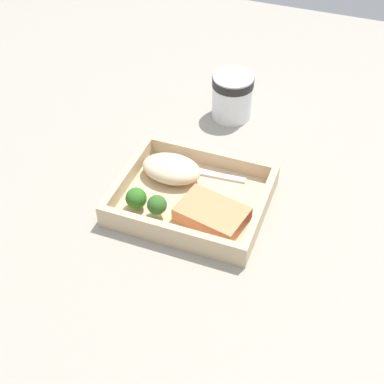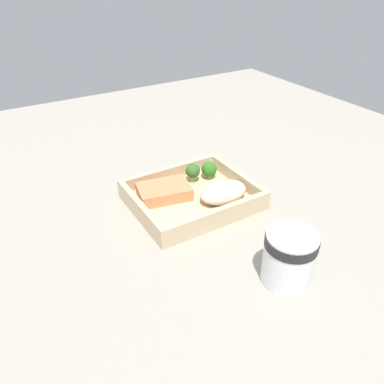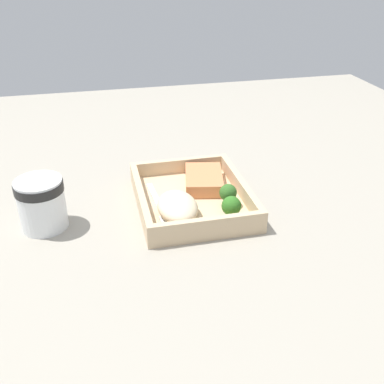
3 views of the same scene
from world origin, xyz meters
TOP-DOWN VIEW (x-y plane):
  - ground_plane at (0.00, 0.00)cm, footprint 160.00×160.00cm
  - takeout_tray at (0.00, 0.00)cm, footprint 24.61×20.30cm
  - tray_rim at (0.00, 0.00)cm, footprint 24.61×20.30cm
  - salmon_fillet at (-4.69, 3.49)cm, footprint 11.92×9.16cm
  - mashed_potatoes at (5.21, -3.81)cm, footprint 10.37×6.99cm
  - broccoli_floret_1 at (3.73, 5.82)cm, footprint 3.18×3.18cm
  - broccoli_floret_2 at (7.65, 5.22)cm, footprint 3.47×3.47cm
  - fork at (1.76, -6.39)cm, footprint 15.88×2.86cm
  - paper_cup at (1.47, -26.53)cm, footprint 8.12×8.12cm

SIDE VIEW (x-z plane):
  - ground_plane at x=0.00cm, z-range -2.00..0.00cm
  - takeout_tray at x=0.00cm, z-range 0.00..1.20cm
  - fork at x=1.76cm, z-range 1.20..1.64cm
  - salmon_fillet at x=-4.69cm, z-range 1.20..3.77cm
  - tray_rim at x=0.00cm, z-range 1.20..4.10cm
  - mashed_potatoes at x=5.21cm, z-range 1.20..4.94cm
  - broccoli_floret_2 at x=7.65cm, z-range 1.37..5.35cm
  - broccoli_floret_1 at x=3.73cm, z-range 1.60..5.85cm
  - paper_cup at x=1.47cm, z-range 0.53..9.57cm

